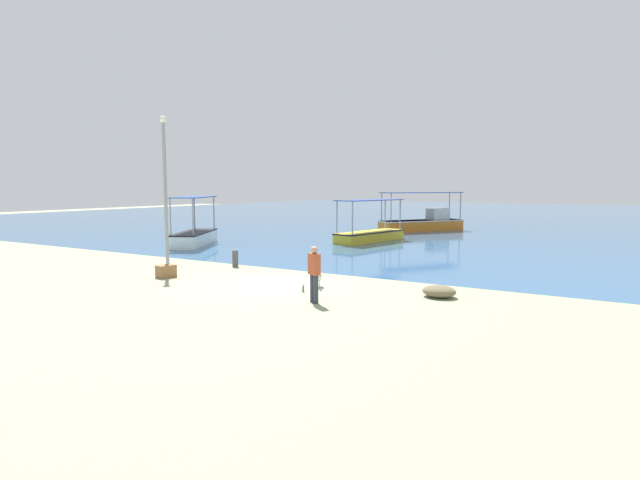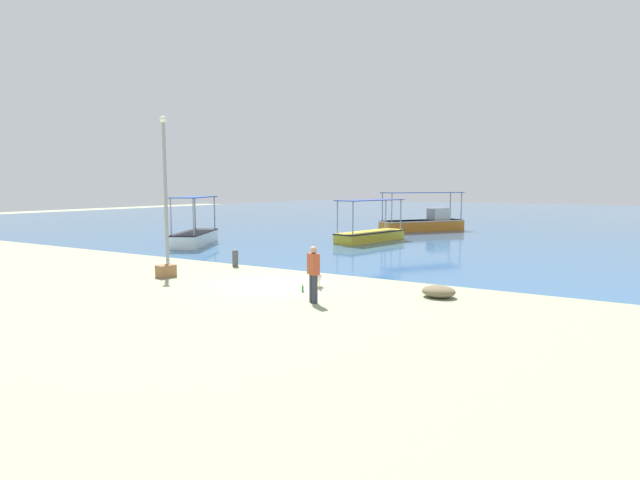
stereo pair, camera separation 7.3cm
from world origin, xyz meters
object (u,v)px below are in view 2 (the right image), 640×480
fishing_boat_far_right (424,222)px  lamp_post (165,185)px  fisherman_standing (313,273)px  cargo_crate (166,271)px  pelican (318,276)px  net_pile (439,291)px  glass_bottle (303,289)px  fishing_boat_near_left (195,235)px  mooring_bollard (235,257)px  fishing_boat_far_left (370,233)px

fishing_boat_far_right → lamp_post: (-3.33, -22.96, 2.82)m
fisherman_standing → cargo_crate: size_ratio=2.58×
pelican → lamp_post: bearing=179.7°
net_pile → cargo_crate: (-9.97, -1.85, 0.05)m
fisherman_standing → glass_bottle: fisherman_standing is taller
fishing_boat_near_left → pelican: 14.27m
lamp_post → glass_bottle: 8.10m
pelican → fishing_boat_near_left: bearing=151.0°
net_pile → mooring_bollard: bearing=171.3°
pelican → cargo_crate: (-5.90, -1.33, -0.14)m
fisherman_standing → fishing_boat_far_left: bearing=108.9°
lamp_post → glass_bottle: lamp_post is taller
pelican → fisherman_standing: 2.40m
mooring_bollard → lamp_post: bearing=-136.6°
mooring_bollard → cargo_crate: size_ratio=1.15×
fishing_boat_near_left → net_pile: 17.75m
fishing_boat_far_left → glass_bottle: size_ratio=20.97×
fisherman_standing → net_pile: bearing=41.0°
fishing_boat_far_right → fisherman_standing: fishing_boat_far_right is taller
lamp_post → cargo_crate: bearing=-44.8°
fishing_boat_near_left → fisherman_standing: (13.57, -9.00, 0.33)m
mooring_bollard → fisherman_standing: size_ratio=0.44×
net_pile → cargo_crate: 10.14m
fishing_boat_far_left → glass_bottle: (4.40, -14.89, -0.40)m
pelican → lamp_post: 7.92m
fishing_boat_far_left → lamp_post: bearing=-101.8°
fishing_boat_near_left → mooring_bollard: fishing_boat_near_left is taller
fishing_boat_near_left → cargo_crate: bearing=-51.5°
mooring_bollard → fishing_boat_far_right: bearing=86.4°
lamp_post → cargo_crate: size_ratio=9.58×
fisherman_standing → net_pile: size_ratio=1.62×
net_pile → glass_bottle: (-4.06, -1.49, -0.08)m
fishing_boat_far_right → mooring_bollard: size_ratio=8.68×
pelican → lamp_post: lamp_post is taller
fishing_boat_far_left → net_pile: fishing_boat_far_left is taller
lamp_post → mooring_bollard: lamp_post is taller
lamp_post → fishing_boat_near_left: bearing=127.0°
pelican → mooring_bollard: (-5.26, 1.94, 0.03)m
fishing_boat_far_right → mooring_bollard: bearing=-93.6°
fishing_boat_far_right → net_pile: size_ratio=6.22×
lamp_post → net_pile: lamp_post is taller
pelican → glass_bottle: pelican is taller
fishing_boat_near_left → pelican: fishing_boat_near_left is taller
net_pile → fishing_boat_far_left: bearing=122.3°
fishing_boat_far_right → glass_bottle: fishing_boat_far_right is taller
fishing_boat_far_left → fishing_boat_far_right: size_ratio=0.87×
fisherman_standing → cargo_crate: (-6.99, 0.74, -0.67)m
glass_bottle → fishing_boat_near_left: bearing=147.7°
net_pile → pelican: bearing=-172.7°
fishing_boat_near_left → glass_bottle: size_ratio=18.69×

